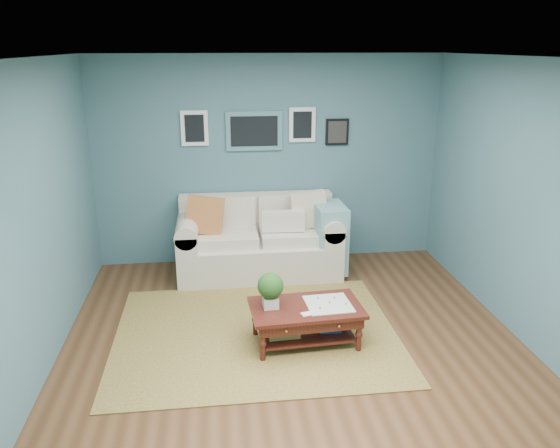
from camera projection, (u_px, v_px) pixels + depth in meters
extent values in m
plane|color=brown|center=(297.00, 354.00, 5.18)|extent=(5.00, 5.00, 0.00)
plane|color=white|center=(300.00, 58.00, 4.34)|extent=(5.00, 5.00, 0.00)
cube|color=slate|center=(269.00, 161.00, 7.12)|extent=(4.50, 0.02, 2.70)
cube|color=slate|center=(385.00, 391.00, 2.40)|extent=(4.50, 0.02, 2.70)
cube|color=slate|center=(29.00, 229.00, 4.50)|extent=(0.02, 5.00, 2.70)
cube|color=slate|center=(539.00, 210.00, 5.02)|extent=(0.02, 5.00, 2.70)
cube|color=slate|center=(254.00, 131.00, 6.94)|extent=(0.72, 0.03, 0.50)
cube|color=black|center=(254.00, 131.00, 6.93)|extent=(0.60, 0.01, 0.38)
cube|color=white|center=(195.00, 128.00, 6.84)|extent=(0.34, 0.03, 0.44)
cube|color=white|center=(302.00, 125.00, 6.99)|extent=(0.34, 0.03, 0.44)
cube|color=black|center=(337.00, 132.00, 7.08)|extent=(0.30, 0.03, 0.34)
cube|color=brown|center=(256.00, 333.00, 5.55)|extent=(2.83, 2.26, 0.01)
cube|color=#EEE7CB|center=(259.00, 256.00, 6.97)|extent=(1.51, 0.94, 0.45)
cube|color=#EEE7CB|center=(256.00, 213.00, 7.16)|extent=(1.98, 0.23, 0.51)
cube|color=#EEE7CB|center=(189.00, 252.00, 6.83)|extent=(0.26, 0.94, 0.66)
cube|color=#EEE7CB|center=(327.00, 246.00, 7.04)|extent=(0.26, 0.94, 0.66)
cylinder|color=#EEE7CB|center=(187.00, 227.00, 6.73)|extent=(0.28, 0.94, 0.28)
cylinder|color=#EEE7CB|center=(327.00, 222.00, 6.93)|extent=(0.28, 0.94, 0.28)
cube|color=#EEE7CB|center=(227.00, 238.00, 6.77)|extent=(0.77, 0.60, 0.14)
cube|color=#EEE7CB|center=(291.00, 235.00, 6.86)|extent=(0.77, 0.60, 0.14)
cube|color=#EEE7CB|center=(225.00, 211.00, 6.97)|extent=(0.77, 0.13, 0.38)
cube|color=#EEE7CB|center=(288.00, 209.00, 7.06)|extent=(0.77, 0.13, 0.38)
cube|color=#D16633|center=(205.00, 215.00, 6.65)|extent=(0.51, 0.18, 0.50)
cube|color=#F4E0CD|center=(308.00, 210.00, 6.87)|extent=(0.50, 0.19, 0.49)
cube|color=beige|center=(283.00, 221.00, 6.74)|extent=(0.53, 0.13, 0.26)
cube|color=#6CA0A2|center=(329.00, 237.00, 6.87)|extent=(0.36, 0.58, 0.85)
cube|color=#36110A|center=(306.00, 308.00, 5.26)|extent=(1.11, 0.69, 0.04)
cube|color=#36110A|center=(306.00, 314.00, 5.29)|extent=(1.03, 0.61, 0.11)
cube|color=#36110A|center=(306.00, 334.00, 5.35)|extent=(0.94, 0.52, 0.02)
sphere|color=gold|center=(286.00, 331.00, 4.98)|extent=(0.03, 0.03, 0.03)
sphere|color=gold|center=(339.00, 326.00, 5.06)|extent=(0.03, 0.03, 0.03)
cylinder|color=#36110A|center=(263.00, 343.00, 5.02)|extent=(0.05, 0.05, 0.37)
cylinder|color=#36110A|center=(359.00, 334.00, 5.18)|extent=(0.05, 0.05, 0.37)
cylinder|color=#36110A|center=(255.00, 319.00, 5.47)|extent=(0.05, 0.05, 0.37)
cylinder|color=#36110A|center=(344.00, 311.00, 5.63)|extent=(0.05, 0.05, 0.37)
cube|color=silver|center=(271.00, 302.00, 5.23)|extent=(0.15, 0.15, 0.11)
sphere|color=#204919|center=(271.00, 286.00, 5.17)|extent=(0.25, 0.25, 0.25)
cube|color=silver|center=(328.00, 304.00, 5.30)|extent=(0.45, 0.45, 0.01)
cube|color=olive|center=(283.00, 327.00, 5.28)|extent=(0.32, 0.23, 0.18)
cube|color=navy|center=(330.00, 325.00, 5.39)|extent=(0.22, 0.17, 0.10)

